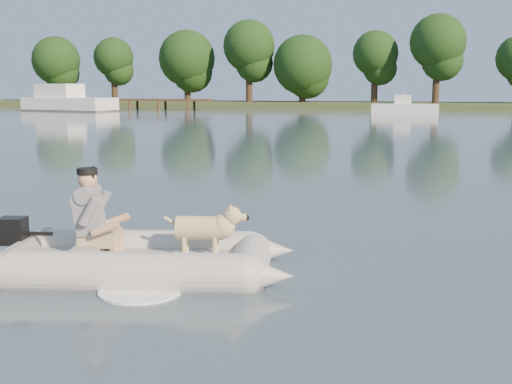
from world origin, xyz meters
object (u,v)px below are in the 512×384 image
(dock, at_px, (124,104))
(dog, at_px, (200,232))
(dinghy, at_px, (146,227))
(man, at_px, (90,210))
(motorboat, at_px, (405,101))
(cabin_cruiser, at_px, (69,98))

(dock, distance_m, dog, 57.80)
(dock, distance_m, dinghy, 57.69)
(dock, relative_size, man, 17.77)
(dock, xyz_separation_m, dinghy, (25.41, -51.79, 0.03))
(dock, xyz_separation_m, man, (24.76, -51.87, 0.21))
(dock, bearing_deg, motorboat, -10.44)
(dock, bearing_deg, cabin_cruiser, -115.75)
(man, bearing_deg, motorboat, 75.82)
(dinghy, relative_size, dog, 5.09)
(cabin_cruiser, relative_size, motorboat, 1.75)
(motorboat, bearing_deg, dog, -88.39)
(dog, bearing_deg, dinghy, -175.43)
(dog, relative_size, motorboat, 0.16)
(cabin_cruiser, bearing_deg, motorboat, 14.62)
(dinghy, height_order, man, man)
(dinghy, distance_m, dog, 0.61)
(man, bearing_deg, dinghy, -4.24)
(dinghy, relative_size, cabin_cruiser, 0.47)
(dinghy, distance_m, cabin_cruiser, 54.07)
(dinghy, xyz_separation_m, man, (-0.65, -0.08, 0.18))
(dock, bearing_deg, dinghy, -63.86)
(dinghy, height_order, cabin_cruiser, cabin_cruiser)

